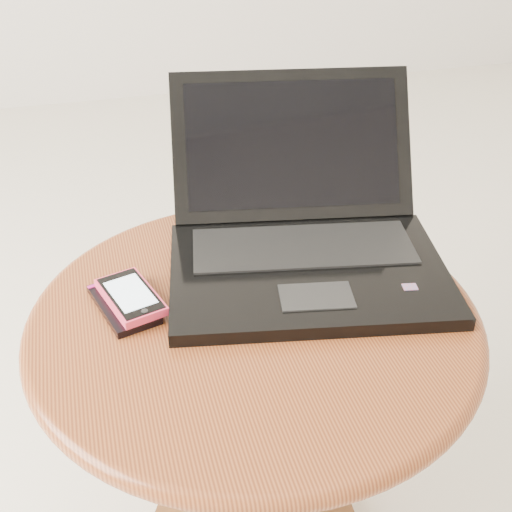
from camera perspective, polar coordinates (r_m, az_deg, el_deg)
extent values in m
cylinder|color=#583319|center=(0.98, -0.12, -14.93)|extent=(0.09, 0.09, 0.39)
cylinder|color=#5B2712|center=(0.83, -0.14, -5.36)|extent=(0.53, 0.53, 0.03)
torus|color=#5B2712|center=(0.83, -0.14, -5.36)|extent=(0.55, 0.55, 0.03)
cube|color=black|center=(0.88, 4.41, -1.44)|extent=(0.39, 0.30, 0.02)
cube|color=black|center=(0.91, 3.97, 0.83)|extent=(0.31, 0.16, 0.00)
cube|color=black|center=(0.82, 5.10, -3.38)|extent=(0.10, 0.07, 0.00)
cube|color=red|center=(0.86, 12.80, -2.55)|extent=(0.02, 0.02, 0.00)
cube|color=black|center=(0.99, 3.06, 9.31)|extent=(0.36, 0.18, 0.19)
cube|color=black|center=(0.98, 3.09, 9.35)|extent=(0.32, 0.15, 0.15)
cube|color=black|center=(0.84, -11.04, -4.02)|extent=(0.08, 0.12, 0.01)
cube|color=#AF1877|center=(0.88, -12.22, -2.07)|extent=(0.06, 0.02, 0.00)
cube|color=#F9395B|center=(0.84, -10.47, -3.40)|extent=(0.08, 0.11, 0.01)
cube|color=black|center=(0.83, -10.51, -3.08)|extent=(0.07, 0.11, 0.00)
cube|color=silver|center=(0.83, -10.52, -3.04)|extent=(0.06, 0.08, 0.00)
cylinder|color=black|center=(0.80, -9.35, -4.57)|extent=(0.01, 0.01, 0.00)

